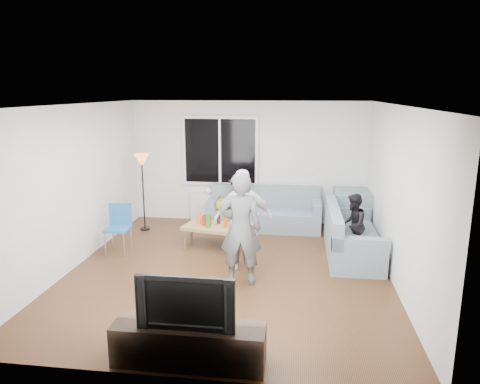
# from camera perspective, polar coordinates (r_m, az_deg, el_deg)

# --- Properties ---
(floor) EXTENTS (5.00, 5.50, 0.04)m
(floor) POSITION_cam_1_polar(r_m,az_deg,el_deg) (7.19, -1.44, -10.19)
(floor) COLOR #56351C
(floor) RESTS_ON ground
(ceiling) EXTENTS (5.00, 5.50, 0.04)m
(ceiling) POSITION_cam_1_polar(r_m,az_deg,el_deg) (6.61, -1.57, 11.36)
(ceiling) COLOR white
(ceiling) RESTS_ON ground
(wall_back) EXTENTS (5.00, 0.04, 2.60)m
(wall_back) POSITION_cam_1_polar(r_m,az_deg,el_deg) (9.47, 1.12, 3.83)
(wall_back) COLOR silver
(wall_back) RESTS_ON ground
(wall_front) EXTENTS (5.00, 0.04, 2.60)m
(wall_front) POSITION_cam_1_polar(r_m,az_deg,el_deg) (4.18, -7.51, -8.30)
(wall_front) COLOR silver
(wall_front) RESTS_ON ground
(wall_left) EXTENTS (0.04, 5.50, 2.60)m
(wall_left) POSITION_cam_1_polar(r_m,az_deg,el_deg) (7.58, -20.67, 0.68)
(wall_left) COLOR silver
(wall_left) RESTS_ON ground
(wall_right) EXTENTS (0.04, 5.50, 2.60)m
(wall_right) POSITION_cam_1_polar(r_m,az_deg,el_deg) (6.86, 19.78, -0.49)
(wall_right) COLOR silver
(wall_right) RESTS_ON ground
(window_frame) EXTENTS (1.62, 0.06, 1.47)m
(window_frame) POSITION_cam_1_polar(r_m,az_deg,el_deg) (9.44, -2.56, 5.33)
(window_frame) COLOR white
(window_frame) RESTS_ON wall_back
(window_glass) EXTENTS (1.50, 0.02, 1.35)m
(window_glass) POSITION_cam_1_polar(r_m,az_deg,el_deg) (9.40, -2.61, 5.30)
(window_glass) COLOR black
(window_glass) RESTS_ON window_frame
(window_mullion) EXTENTS (0.05, 0.03, 1.35)m
(window_mullion) POSITION_cam_1_polar(r_m,az_deg,el_deg) (9.39, -2.62, 5.29)
(window_mullion) COLOR white
(window_mullion) RESTS_ON window_frame
(radiator) EXTENTS (1.30, 0.12, 0.62)m
(radiator) POSITION_cam_1_polar(r_m,az_deg,el_deg) (9.65, -2.53, -2.02)
(radiator) COLOR silver
(radiator) RESTS_ON floor
(potted_plant) EXTENTS (0.21, 0.18, 0.34)m
(potted_plant) POSITION_cam_1_polar(r_m,az_deg,el_deg) (9.45, -0.44, 0.67)
(potted_plant) COLOR #2F6C2B
(potted_plant) RESTS_ON radiator
(vase) EXTENTS (0.19, 0.19, 0.17)m
(vase) POSITION_cam_1_polar(r_m,az_deg,el_deg) (9.57, -4.08, 0.29)
(vase) COLOR white
(vase) RESTS_ON radiator
(sofa_back_section) EXTENTS (2.30, 0.85, 0.85)m
(sofa_back_section) POSITION_cam_1_polar(r_m,az_deg,el_deg) (9.13, 3.15, -2.15)
(sofa_back_section) COLOR slate
(sofa_back_section) RESTS_ON floor
(sofa_right_section) EXTENTS (2.00, 0.85, 0.85)m
(sofa_right_section) POSITION_cam_1_polar(r_m,az_deg,el_deg) (7.89, 14.34, -5.01)
(sofa_right_section) COLOR slate
(sofa_right_section) RESTS_ON floor
(sofa_corner) EXTENTS (0.85, 0.85, 0.85)m
(sofa_corner) POSITION_cam_1_polar(r_m,az_deg,el_deg) (9.19, 14.64, -2.47)
(sofa_corner) COLOR slate
(sofa_corner) RESTS_ON floor
(cushion_yellow) EXTENTS (0.39, 0.34, 0.14)m
(cushion_yellow) POSITION_cam_1_polar(r_m,az_deg,el_deg) (9.21, -2.63, -1.47)
(cushion_yellow) COLOR gold
(cushion_yellow) RESTS_ON sofa_back_section
(cushion_red) EXTENTS (0.41, 0.36, 0.13)m
(cushion_red) POSITION_cam_1_polar(r_m,az_deg,el_deg) (9.25, -1.10, -1.40)
(cushion_red) COLOR maroon
(cushion_red) RESTS_ON sofa_back_section
(coffee_table) EXTENTS (1.20, 0.82, 0.40)m
(coffee_table) POSITION_cam_1_polar(r_m,az_deg,el_deg) (8.14, -3.31, -5.70)
(coffee_table) COLOR #A4854F
(coffee_table) RESTS_ON floor
(pitcher) EXTENTS (0.17, 0.17, 0.17)m
(pitcher) POSITION_cam_1_polar(r_m,az_deg,el_deg) (8.11, -4.33, -3.70)
(pitcher) COLOR maroon
(pitcher) RESTS_ON coffee_table
(side_chair) EXTENTS (0.42, 0.42, 0.86)m
(side_chair) POSITION_cam_1_polar(r_m,az_deg,el_deg) (8.04, -15.50, -4.69)
(side_chair) COLOR #245D9C
(side_chair) RESTS_ON floor
(floor_lamp) EXTENTS (0.32, 0.32, 1.56)m
(floor_lamp) POSITION_cam_1_polar(r_m,az_deg,el_deg) (9.17, -12.39, -0.09)
(floor_lamp) COLOR orange
(floor_lamp) RESTS_ON floor
(player_left) EXTENTS (0.63, 0.43, 1.68)m
(player_left) POSITION_cam_1_polar(r_m,az_deg,el_deg) (6.44, 0.08, -4.78)
(player_left) COLOR #4D4E52
(player_left) RESTS_ON floor
(player_right) EXTENTS (1.02, 0.61, 1.62)m
(player_right) POSITION_cam_1_polar(r_m,az_deg,el_deg) (7.00, 0.45, -3.59)
(player_right) COLOR white
(player_right) RESTS_ON floor
(spectator_right) EXTENTS (0.53, 0.61, 1.09)m
(spectator_right) POSITION_cam_1_polar(r_m,az_deg,el_deg) (7.87, 14.38, -4.13)
(spectator_right) COLOR black
(spectator_right) RESTS_ON floor
(spectator_back) EXTENTS (0.82, 0.62, 1.13)m
(spectator_back) POSITION_cam_1_polar(r_m,az_deg,el_deg) (9.18, -0.24, -1.15)
(spectator_back) COLOR black
(spectator_back) RESTS_ON floor
(tv_console) EXTENTS (1.60, 0.40, 0.44)m
(tv_console) POSITION_cam_1_polar(r_m,az_deg,el_deg) (4.90, -6.62, -18.98)
(tv_console) COLOR #2E2217
(tv_console) RESTS_ON floor
(television) EXTENTS (1.01, 0.13, 0.58)m
(television) POSITION_cam_1_polar(r_m,az_deg,el_deg) (4.65, -6.79, -13.62)
(television) COLOR black
(television) RESTS_ON tv_console
(bottle_d) EXTENTS (0.07, 0.07, 0.24)m
(bottle_d) POSITION_cam_1_polar(r_m,az_deg,el_deg) (7.94, -1.88, -3.76)
(bottle_d) COLOR #DD4F13
(bottle_d) RESTS_ON coffee_table
(bottle_b) EXTENTS (0.08, 0.08, 0.27)m
(bottle_b) POSITION_cam_1_polar(r_m,az_deg,el_deg) (7.92, -4.12, -3.70)
(bottle_b) COLOR #238F1A
(bottle_b) RESTS_ON coffee_table
(bottle_c) EXTENTS (0.07, 0.07, 0.18)m
(bottle_c) POSITION_cam_1_polar(r_m,az_deg,el_deg) (8.18, -2.78, -3.48)
(bottle_c) COLOR black
(bottle_c) RESTS_ON coffee_table
(bottle_a) EXTENTS (0.07, 0.07, 0.20)m
(bottle_a) POSITION_cam_1_polar(r_m,az_deg,el_deg) (8.22, -5.30, -3.36)
(bottle_a) COLOR #C97B0B
(bottle_a) RESTS_ON coffee_table
(bottle_e) EXTENTS (0.07, 0.07, 0.23)m
(bottle_e) POSITION_cam_1_polar(r_m,az_deg,el_deg) (8.06, -0.46, -3.52)
(bottle_e) COLOR black
(bottle_e) RESTS_ON coffee_table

